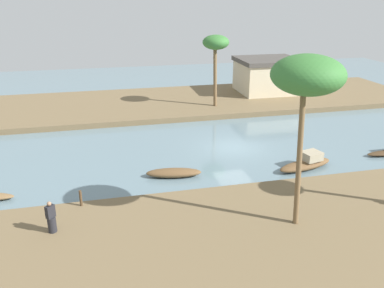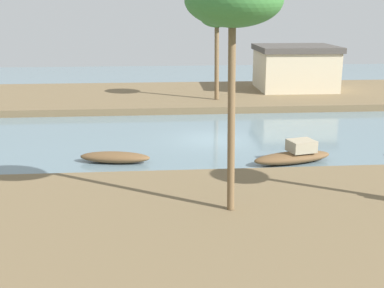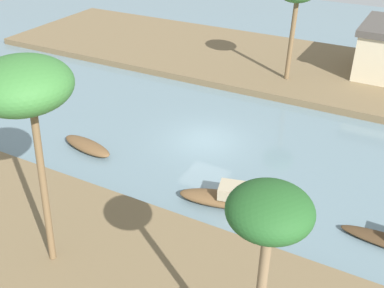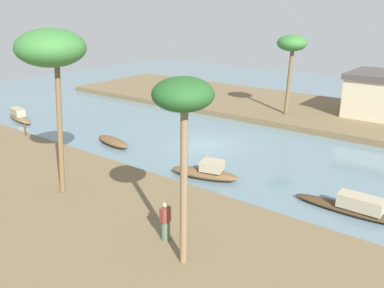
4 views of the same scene
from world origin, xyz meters
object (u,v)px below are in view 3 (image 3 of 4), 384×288
Objects in this scene: sampan_downstream_large at (87,146)px; palm_tree_left_near at (23,87)px; sampan_with_tall_canopy at (224,197)px; palm_tree_left_far at (269,220)px.

palm_tree_left_near is (4.49, -7.20, 7.20)m from sampan_downstream_large.
sampan_with_tall_canopy is 0.62× the size of palm_tree_left_far.
palm_tree_left_far is (8.48, -1.10, -1.06)m from palm_tree_left_near.
sampan_downstream_large is 0.45× the size of palm_tree_left_near.
palm_tree_left_far is (12.97, -8.30, 6.15)m from sampan_downstream_large.
sampan_with_tall_canopy is at bearing 119.82° from palm_tree_left_far.
palm_tree_left_far is at bearing -22.55° from sampan_downstream_large.
sampan_downstream_large is at bearing 147.39° from palm_tree_left_far.
palm_tree_left_far is (4.30, -7.50, 6.02)m from sampan_with_tall_canopy.
sampan_with_tall_canopy is 10.41m from palm_tree_left_near.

